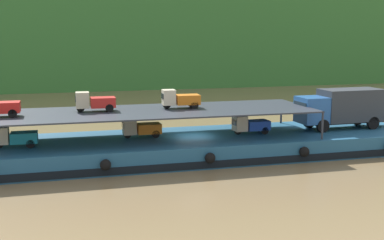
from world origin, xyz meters
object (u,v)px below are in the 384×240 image
object	(u,v)px
cargo_barge	(194,146)
mini_truck_lower_stern	(15,137)
covered_lorry	(342,107)
mini_truck_lower_mid	(250,125)
mini_truck_upper_fore	(180,99)
mini_truck_upper_mid	(95,102)
mini_truck_lower_aft	(141,128)

from	to	relation	value
cargo_barge	mini_truck_lower_stern	size ratio (longest dim) A/B	12.29
covered_lorry	mini_truck_lower_mid	distance (m)	7.73
cargo_barge	covered_lorry	world-z (taller)	covered_lorry
mini_truck_lower_mid	mini_truck_upper_fore	xyz separation A→B (m)	(-5.16, 0.84, 2.00)
cargo_barge	covered_lorry	bearing A→B (deg)	-0.22
mini_truck_upper_fore	mini_truck_upper_mid	bearing A→B (deg)	179.38
covered_lorry	mini_truck_lower_aft	world-z (taller)	covered_lorry
cargo_barge	mini_truck_upper_fore	distance (m)	3.61
mini_truck_lower_mid	mini_truck_upper_fore	bearing A→B (deg)	170.78
mini_truck_upper_mid	mini_truck_upper_fore	bearing A→B (deg)	-0.62
mini_truck_lower_aft	mini_truck_lower_mid	distance (m)	8.11
mini_truck_lower_stern	mini_truck_lower_mid	xyz separation A→B (m)	(16.56, 0.24, 0.00)
covered_lorry	mini_truck_upper_fore	size ratio (longest dim) A/B	2.85
cargo_barge	mini_truck_lower_aft	xyz separation A→B (m)	(-3.78, 0.60, 1.44)
mini_truck_upper_mid	mini_truck_upper_fore	xyz separation A→B (m)	(6.11, -0.07, 0.00)
mini_truck_lower_stern	mini_truck_upper_mid	distance (m)	5.77
cargo_barge	mini_truck_lower_aft	size ratio (longest dim) A/B	12.25
mini_truck_upper_fore	covered_lorry	bearing A→B (deg)	-3.08
cargo_barge	covered_lorry	distance (m)	12.21
cargo_barge	mini_truck_upper_fore	bearing A→B (deg)	143.49
mini_truck_lower_mid	mini_truck_upper_fore	world-z (taller)	mini_truck_upper_fore
cargo_barge	mini_truck_upper_mid	size ratio (longest dim) A/B	12.27
cargo_barge	mini_truck_lower_stern	distance (m)	12.37
cargo_barge	mini_truck_lower_stern	xyz separation A→B (m)	(-12.27, -0.44, 1.44)
mini_truck_lower_aft	cargo_barge	bearing A→B (deg)	-9.02
mini_truck_lower_stern	mini_truck_lower_aft	distance (m)	8.56
covered_lorry	mini_truck_upper_mid	xyz separation A→B (m)	(-18.94, 0.76, 1.00)
cargo_barge	mini_truck_upper_fore	xyz separation A→B (m)	(-0.87, 0.65, 3.44)
mini_truck_lower_mid	mini_truck_upper_mid	distance (m)	11.48
mini_truck_lower_aft	covered_lorry	bearing A→B (deg)	-2.35
mini_truck_lower_aft	mini_truck_upper_mid	xyz separation A→B (m)	(-3.20, 0.11, 2.00)
mini_truck_lower_mid	mini_truck_upper_fore	size ratio (longest dim) A/B	1.01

